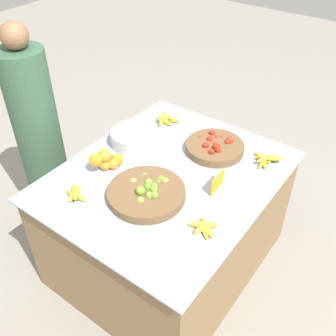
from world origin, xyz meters
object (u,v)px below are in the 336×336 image
at_px(lime_bowl, 147,193).
at_px(price_sign, 218,182).
at_px(metal_bowl, 134,137).
at_px(tomato_basket, 215,147).
at_px(vendor_person, 40,142).

relative_size(lime_bowl, price_sign, 3.03).
distance_m(lime_bowl, metal_bowl, 0.54).
bearing_deg(tomato_basket, lime_bowl, 172.68).
xyz_separation_m(lime_bowl, vendor_person, (0.05, 1.00, -0.09)).
xyz_separation_m(lime_bowl, price_sign, (0.29, -0.29, 0.03)).
xyz_separation_m(tomato_basket, metal_bowl, (-0.25, 0.48, 0.02)).
height_order(metal_bowl, price_sign, price_sign).
height_order(metal_bowl, vendor_person, vendor_person).
bearing_deg(metal_bowl, tomato_basket, -62.75).
distance_m(metal_bowl, price_sign, 0.69).
relative_size(lime_bowl, vendor_person, 0.28).
distance_m(lime_bowl, price_sign, 0.41).
distance_m(lime_bowl, tomato_basket, 0.61).
bearing_deg(metal_bowl, lime_bowl, -132.21).
height_order(tomato_basket, vendor_person, vendor_person).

